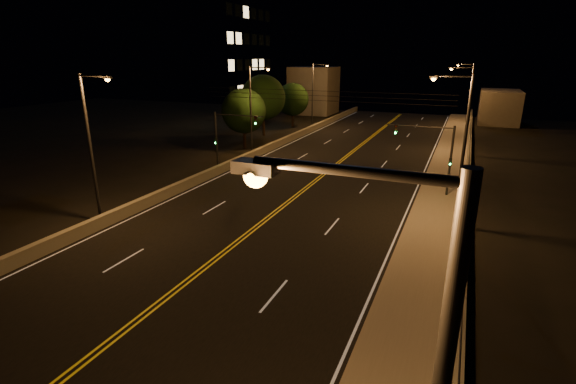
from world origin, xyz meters
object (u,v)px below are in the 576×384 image
at_px(traffic_signal_right, 437,152).
at_px(traffic_signal_left, 226,135).
at_px(building_tower, 184,28).
at_px(streetlight_6, 314,92).
at_px(tree_0, 244,111).
at_px(streetlight_5, 253,105).
at_px(tree_1, 263,98).
at_px(streetlight_3, 468,91).
at_px(streetlight_2, 466,105).
at_px(streetlight_4, 92,140).
at_px(tree_2, 293,99).
at_px(streetlight_1, 460,143).

relative_size(traffic_signal_right, traffic_signal_left, 1.00).
distance_m(traffic_signal_left, building_tower, 36.83).
height_order(streetlight_6, tree_0, streetlight_6).
distance_m(streetlight_5, tree_0, 3.77).
bearing_deg(building_tower, tree_1, -22.88).
bearing_deg(streetlight_3, tree_0, -131.02).
relative_size(streetlight_3, tree_0, 1.36).
relative_size(streetlight_2, building_tower, 0.31).
xyz_separation_m(streetlight_2, tree_1, (-25.71, 2.27, -0.30)).
distance_m(streetlight_3, streetlight_5, 37.04).
xyz_separation_m(streetlight_5, tree_1, (-4.25, 11.13, -0.30)).
distance_m(streetlight_5, tree_1, 11.92).
distance_m(streetlight_4, tree_2, 41.69).
xyz_separation_m(streetlight_5, streetlight_6, (0.00, 19.94, 0.00)).
bearing_deg(streetlight_4, traffic_signal_right, 35.23).
xyz_separation_m(streetlight_1, traffic_signal_left, (-20.29, 5.76, -1.89)).
bearing_deg(streetlight_5, building_tower, 139.69).
relative_size(traffic_signal_left, tree_0, 0.80).
height_order(streetlight_5, tree_1, streetlight_5).
bearing_deg(tree_0, streetlight_6, 81.60).
bearing_deg(traffic_signal_right, streetlight_4, -144.77).
height_order(streetlight_4, streetlight_6, same).
distance_m(streetlight_1, streetlight_4, 23.01).
xyz_separation_m(streetlight_4, streetlight_6, (0.00, 41.78, 0.00)).
distance_m(streetlight_4, tree_1, 33.24).
xyz_separation_m(streetlight_4, traffic_signal_left, (1.18, 14.04, -1.89)).
distance_m(streetlight_1, streetlight_5, 25.39).
xyz_separation_m(streetlight_2, streetlight_4, (-21.47, -30.69, 0.00)).
xyz_separation_m(traffic_signal_left, tree_0, (-3.75, 10.34, 0.83)).
height_order(streetlight_1, traffic_signal_right, streetlight_1).
bearing_deg(traffic_signal_right, streetlight_6, 125.64).
height_order(streetlight_1, traffic_signal_left, streetlight_1).
bearing_deg(streetlight_5, traffic_signal_left, -81.39).
height_order(streetlight_2, streetlight_3, same).
distance_m(streetlight_1, streetlight_6, 39.78).
bearing_deg(streetlight_4, streetlight_3, 67.58).
bearing_deg(tree_2, building_tower, -176.54).
xyz_separation_m(streetlight_2, tree_0, (-24.03, -6.30, -1.06)).
bearing_deg(streetlight_2, tree_2, 156.46).
bearing_deg(building_tower, traffic_signal_right, -32.25).
height_order(streetlight_3, tree_1, streetlight_3).
bearing_deg(streetlight_3, streetlight_2, -90.00).
bearing_deg(streetlight_3, streetlight_1, -90.00).
bearing_deg(traffic_signal_left, building_tower, 131.20).
bearing_deg(streetlight_4, streetlight_2, 55.03).
height_order(traffic_signal_right, traffic_signal_left, same).
bearing_deg(tree_2, tree_0, -87.13).
bearing_deg(traffic_signal_left, streetlight_3, 61.89).
bearing_deg(tree_0, traffic_signal_left, -70.09).
height_order(streetlight_6, building_tower, building_tower).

